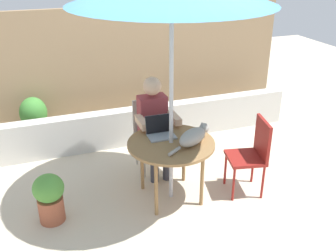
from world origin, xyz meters
name	(u,v)px	position (x,y,z in m)	size (l,w,h in m)	color
ground_plane	(171,196)	(0.00, 0.00, 0.00)	(14.00, 14.00, 0.00)	beige
fence_back	(121,67)	(0.00, 2.23, 0.92)	(5.32, 0.08, 1.85)	#937756
planter_wall_low	(136,125)	(0.00, 1.45, 0.27)	(4.79, 0.20, 0.54)	beige
patio_table	(171,147)	(0.00, 0.00, 0.64)	(0.95, 0.95, 0.70)	olive
chair_occupied	(151,129)	(0.00, 0.75, 0.53)	(0.40, 0.40, 0.90)	#B2A899
chair_empty	(253,151)	(0.92, -0.20, 0.53)	(0.48, 0.48, 0.90)	maroon
person_seated	(154,121)	(0.00, 0.59, 0.70)	(0.48, 0.48, 1.24)	maroon
laptop	(160,130)	(-0.05, 0.21, 0.77)	(0.31, 0.26, 0.21)	gray
cat	(194,136)	(0.22, -0.10, 0.79)	(0.58, 0.38, 0.17)	gray
potted_plant_near_fence	(50,197)	(-1.32, 0.03, 0.30)	(0.32, 0.32, 0.55)	#9E5138
potted_plant_by_chair	(34,117)	(-1.38, 1.93, 0.40)	(0.38, 0.38, 0.70)	#595654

